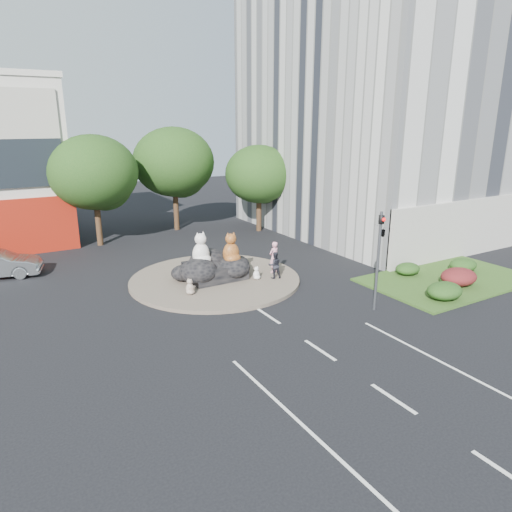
{
  "coord_description": "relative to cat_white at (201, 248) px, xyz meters",
  "views": [
    {
      "loc": [
        -10.9,
        -13.28,
        9.03
      ],
      "look_at": [
        1.3,
        7.42,
        2.0
      ],
      "focal_mm": 32.0,
      "sensor_mm": 36.0,
      "label": 1
    }
  ],
  "objects": [
    {
      "name": "hedge_near_green",
      "position": [
        9.81,
        -9.1,
        -1.52
      ],
      "size": [
        2.0,
        1.6,
        0.9
      ],
      "primitive_type": "ellipsoid",
      "color": "#183E13",
      "rests_on": "grass_verge"
    },
    {
      "name": "litter_bin",
      "position": [
        9.68,
        -9.05,
        -1.58
      ],
      "size": [
        0.49,
        0.49,
        0.77
      ],
      "primitive_type": "cylinder",
      "rotation": [
        0.0,
        0.0,
        -0.08
      ],
      "color": "black",
      "rests_on": "grass_verge"
    },
    {
      "name": "street_lamp",
      "position": [
        13.62,
        -2.1,
        2.47
      ],
      "size": [
        2.34,
        0.22,
        8.06
      ],
      "color": "#595B60",
      "rests_on": "ground"
    },
    {
      "name": "hedge_red",
      "position": [
        12.31,
        -8.1,
        -1.47
      ],
      "size": [
        2.2,
        1.76,
        0.99
      ],
      "primitive_type": "ellipsoid",
      "color": "#4E1518",
      "rests_on": "grass_verge"
    },
    {
      "name": "tree_left",
      "position": [
        -3.12,
        11.96,
        3.16
      ],
      "size": [
        6.46,
        6.46,
        8.27
      ],
      "color": "#382314",
      "rests_on": "ground"
    },
    {
      "name": "pedestrian_dark",
      "position": [
        3.82,
        -1.94,
        -1.09
      ],
      "size": [
        0.92,
        0.8,
        1.59
      ],
      "primitive_type": "imported",
      "rotation": [
        0.0,
        0.0,
        2.84
      ],
      "color": "black",
      "rests_on": "roundabout_island"
    },
    {
      "name": "ground",
      "position": [
        0.81,
        -10.1,
        -2.09
      ],
      "size": [
        120.0,
        120.0,
        0.0
      ],
      "primitive_type": "plane",
      "color": "black",
      "rests_on": "ground"
    },
    {
      "name": "kitten_white",
      "position": [
        2.79,
        -1.56,
        -1.49
      ],
      "size": [
        0.54,
        0.48,
        0.8
      ],
      "primitive_type": null,
      "rotation": [
        0.0,
        0.0,
        0.15
      ],
      "color": "silver",
      "rests_on": "roundabout_island"
    },
    {
      "name": "hedge_back_green",
      "position": [
        11.31,
        -5.3,
        -1.61
      ],
      "size": [
        1.6,
        1.28,
        0.72
      ],
      "primitive_type": "ellipsoid",
      "color": "#183E13",
      "rests_on": "grass_verge"
    },
    {
      "name": "pedestrian_pink",
      "position": [
        4.37,
        -0.99,
        -0.92
      ],
      "size": [
        0.79,
        0.6,
        1.93
      ],
      "primitive_type": "imported",
      "rotation": [
        0.0,
        0.0,
        3.35
      ],
      "color": "pink",
      "rests_on": "roundabout_island"
    },
    {
      "name": "traffic_light",
      "position": [
        5.9,
        -8.1,
        1.53
      ],
      "size": [
        0.44,
        1.24,
        5.0
      ],
      "color": "#595B60",
      "rests_on": "ground"
    },
    {
      "name": "roundabout_island",
      "position": [
        0.81,
        -0.1,
        -1.99
      ],
      "size": [
        10.0,
        10.0,
        0.2
      ],
      "primitive_type": "cylinder",
      "color": "brown",
      "rests_on": "ground"
    },
    {
      "name": "cat_tabby",
      "position": [
        1.65,
        -0.57,
        -0.05
      ],
      "size": [
        1.2,
        1.07,
        1.88
      ],
      "primitive_type": null,
      "rotation": [
        0.0,
        0.0,
        -0.08
      ],
      "color": "#AA4623",
      "rests_on": "rock_plinth"
    },
    {
      "name": "office_tower",
      "position": [
        20.81,
        5.9,
        15.41
      ],
      "size": [
        20.0,
        20.0,
        35.0
      ],
      "primitive_type": "cube",
      "color": "silver",
      "rests_on": "ground"
    },
    {
      "name": "rock_plinth",
      "position": [
        0.81,
        -0.1,
        -1.44
      ],
      "size": [
        3.2,
        2.6,
        0.9
      ],
      "primitive_type": null,
      "color": "black",
      "rests_on": "roundabout_island"
    },
    {
      "name": "kitten_calico",
      "position": [
        -1.51,
        -1.86,
        -1.44
      ],
      "size": [
        0.71,
        0.72,
        0.9
      ],
      "primitive_type": null,
      "rotation": [
        0.0,
        0.0,
        -0.86
      ],
      "color": "silver",
      "rests_on": "roundabout_island"
    },
    {
      "name": "tree_right",
      "position": [
        9.88,
        9.96,
        2.54
      ],
      "size": [
        5.7,
        5.7,
        7.3
      ],
      "color": "#382314",
      "rests_on": "ground"
    },
    {
      "name": "hedge_mid_green",
      "position": [
        14.81,
        -6.6,
        -1.56
      ],
      "size": [
        1.8,
        1.44,
        0.81
      ],
      "primitive_type": "ellipsoid",
      "color": "#183E13",
      "rests_on": "grass_verge"
    },
    {
      "name": "grass_verge",
      "position": [
        12.81,
        -7.1,
        -2.03
      ],
      "size": [
        10.0,
        6.0,
        0.12
      ],
      "primitive_type": "cube",
      "color": "#2B4918",
      "rests_on": "ground"
    },
    {
      "name": "tree_mid",
      "position": [
        3.88,
        13.96,
        3.47
      ],
      "size": [
        6.84,
        6.84,
        8.76
      ],
      "color": "#382314",
      "rests_on": "ground"
    },
    {
      "name": "cat_white",
      "position": [
        0.0,
        0.0,
        0.0
      ],
      "size": [
        1.34,
        1.21,
        1.98
      ],
      "primitive_type": null,
      "rotation": [
        0.0,
        0.0,
        0.16
      ],
      "color": "silver",
      "rests_on": "rock_plinth"
    }
  ]
}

